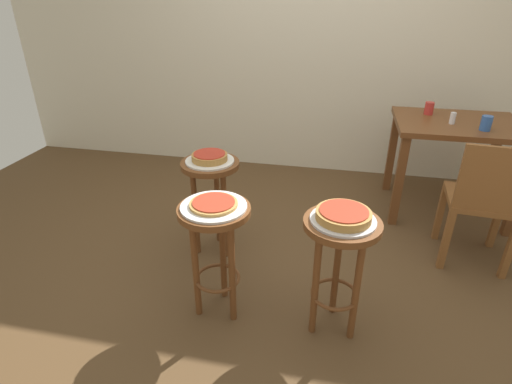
{
  "coord_description": "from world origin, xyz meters",
  "views": [
    {
      "loc": [
        0.27,
        -2.2,
        1.63
      ],
      "look_at": [
        -0.15,
        -0.19,
        0.59
      ],
      "focal_mm": 28.34,
      "sensor_mm": 36.0,
      "label": 1
    }
  ],
  "objects_px": {
    "serving_plate_leftside": "(210,161)",
    "cup_near_edge": "(486,123)",
    "pizza_foreground": "(344,215)",
    "wooden_chair": "(484,200)",
    "stool_leftside": "(211,187)",
    "cup_far_edge": "(429,108)",
    "dining_table": "(456,138)",
    "stool_middle": "(215,237)",
    "stool_foreground": "(339,252)",
    "serving_plate_foreground": "(343,220)",
    "condiment_shaker": "(453,118)",
    "pizza_middle": "(214,204)",
    "pizza_leftside": "(210,157)",
    "serving_plate_middle": "(214,206)"
  },
  "relations": [
    {
      "from": "serving_plate_leftside",
      "to": "cup_near_edge",
      "type": "distance_m",
      "value": 1.92
    },
    {
      "from": "pizza_foreground",
      "to": "wooden_chair",
      "type": "height_order",
      "value": "wooden_chair"
    },
    {
      "from": "pizza_foreground",
      "to": "cup_near_edge",
      "type": "distance_m",
      "value": 1.6
    },
    {
      "from": "stool_leftside",
      "to": "cup_far_edge",
      "type": "distance_m",
      "value": 1.83
    },
    {
      "from": "dining_table",
      "to": "stool_middle",
      "type": "bearing_deg",
      "value": -134.31
    },
    {
      "from": "wooden_chair",
      "to": "stool_foreground",
      "type": "bearing_deg",
      "value": -138.46
    },
    {
      "from": "pizza_foreground",
      "to": "serving_plate_leftside",
      "type": "distance_m",
      "value": 1.0
    },
    {
      "from": "stool_middle",
      "to": "stool_foreground",
      "type": "bearing_deg",
      "value": -0.07
    },
    {
      "from": "serving_plate_foreground",
      "to": "serving_plate_leftside",
      "type": "height_order",
      "value": "same"
    },
    {
      "from": "stool_middle",
      "to": "condiment_shaker",
      "type": "bearing_deg",
      "value": 45.8
    },
    {
      "from": "pizza_foreground",
      "to": "stool_leftside",
      "type": "relative_size",
      "value": 0.39
    },
    {
      "from": "cup_far_edge",
      "to": "serving_plate_foreground",
      "type": "bearing_deg",
      "value": -110.69
    },
    {
      "from": "stool_leftside",
      "to": "cup_near_edge",
      "type": "distance_m",
      "value": 1.94
    },
    {
      "from": "dining_table",
      "to": "condiment_shaker",
      "type": "relative_size",
      "value": 10.86
    },
    {
      "from": "pizza_foreground",
      "to": "condiment_shaker",
      "type": "xyz_separation_m",
      "value": [
        0.75,
        1.41,
        0.1
      ]
    },
    {
      "from": "serving_plate_foreground",
      "to": "pizza_middle",
      "type": "distance_m",
      "value": 0.63
    },
    {
      "from": "stool_foreground",
      "to": "pizza_leftside",
      "type": "relative_size",
      "value": 2.94
    },
    {
      "from": "serving_plate_leftside",
      "to": "cup_far_edge",
      "type": "relative_size",
      "value": 3.19
    },
    {
      "from": "stool_middle",
      "to": "serving_plate_middle",
      "type": "height_order",
      "value": "serving_plate_middle"
    },
    {
      "from": "dining_table",
      "to": "serving_plate_middle",
      "type": "bearing_deg",
      "value": -134.31
    },
    {
      "from": "stool_middle",
      "to": "cup_far_edge",
      "type": "bearing_deg",
      "value": 52.69
    },
    {
      "from": "dining_table",
      "to": "condiment_shaker",
      "type": "height_order",
      "value": "condiment_shaker"
    },
    {
      "from": "serving_plate_foreground",
      "to": "serving_plate_middle",
      "type": "height_order",
      "value": "same"
    },
    {
      "from": "dining_table",
      "to": "cup_far_edge",
      "type": "bearing_deg",
      "value": 141.72
    },
    {
      "from": "pizza_foreground",
      "to": "pizza_middle",
      "type": "height_order",
      "value": "pizza_foreground"
    },
    {
      "from": "serving_plate_middle",
      "to": "cup_near_edge",
      "type": "height_order",
      "value": "cup_near_edge"
    },
    {
      "from": "pizza_foreground",
      "to": "dining_table",
      "type": "height_order",
      "value": "dining_table"
    },
    {
      "from": "cup_far_edge",
      "to": "wooden_chair",
      "type": "distance_m",
      "value": 0.97
    },
    {
      "from": "condiment_shaker",
      "to": "cup_near_edge",
      "type": "bearing_deg",
      "value": -31.2
    },
    {
      "from": "serving_plate_leftside",
      "to": "condiment_shaker",
      "type": "height_order",
      "value": "condiment_shaker"
    },
    {
      "from": "serving_plate_middle",
      "to": "stool_leftside",
      "type": "height_order",
      "value": "serving_plate_middle"
    },
    {
      "from": "stool_foreground",
      "to": "pizza_foreground",
      "type": "height_order",
      "value": "pizza_foreground"
    },
    {
      "from": "dining_table",
      "to": "stool_leftside",
      "type": "bearing_deg",
      "value": -150.74
    },
    {
      "from": "stool_leftside",
      "to": "serving_plate_leftside",
      "type": "height_order",
      "value": "serving_plate_leftside"
    },
    {
      "from": "stool_leftside",
      "to": "serving_plate_leftside",
      "type": "distance_m",
      "value": 0.18
    },
    {
      "from": "stool_foreground",
      "to": "stool_middle",
      "type": "height_order",
      "value": "same"
    },
    {
      "from": "cup_near_edge",
      "to": "cup_far_edge",
      "type": "xyz_separation_m",
      "value": [
        -0.32,
        0.34,
        -0.0
      ]
    },
    {
      "from": "stool_foreground",
      "to": "stool_leftside",
      "type": "relative_size",
      "value": 1.0
    },
    {
      "from": "cup_far_edge",
      "to": "condiment_shaker",
      "type": "relative_size",
      "value": 1.15
    },
    {
      "from": "stool_leftside",
      "to": "serving_plate_middle",
      "type": "bearing_deg",
      "value": -70.39
    },
    {
      "from": "pizza_leftside",
      "to": "wooden_chair",
      "type": "height_order",
      "value": "wooden_chair"
    },
    {
      "from": "stool_foreground",
      "to": "cup_far_edge",
      "type": "height_order",
      "value": "cup_far_edge"
    },
    {
      "from": "pizza_foreground",
      "to": "stool_middle",
      "type": "xyz_separation_m",
      "value": [
        -0.63,
        0.0,
        -0.21
      ]
    },
    {
      "from": "pizza_middle",
      "to": "pizza_foreground",
      "type": "bearing_deg",
      "value": -0.07
    },
    {
      "from": "serving_plate_middle",
      "to": "pizza_middle",
      "type": "relative_size",
      "value": 1.38
    },
    {
      "from": "stool_foreground",
      "to": "stool_middle",
      "type": "distance_m",
      "value": 0.63
    },
    {
      "from": "pizza_middle",
      "to": "serving_plate_leftside",
      "type": "distance_m",
      "value": 0.59
    },
    {
      "from": "cup_far_edge",
      "to": "condiment_shaker",
      "type": "xyz_separation_m",
      "value": [
        0.13,
        -0.22,
        -0.01
      ]
    },
    {
      "from": "serving_plate_leftside",
      "to": "pizza_leftside",
      "type": "xyz_separation_m",
      "value": [
        0.0,
        -0.0,
        0.03
      ]
    },
    {
      "from": "serving_plate_middle",
      "to": "cup_near_edge",
      "type": "relative_size",
      "value": 3.26
    }
  ]
}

